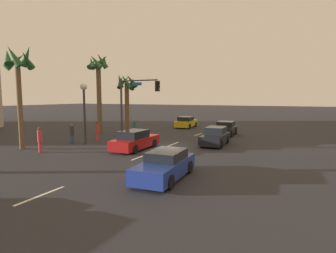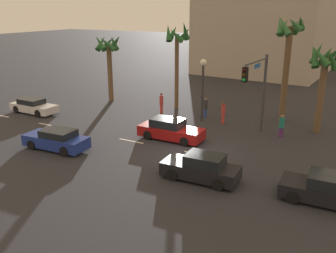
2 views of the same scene
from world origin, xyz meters
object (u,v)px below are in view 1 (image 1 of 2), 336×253
Objects in this scene: traffic_signal at (134,97)px; pedestrian_3 at (72,133)px; car_1 at (186,122)px; streetlamp at (84,101)px; car_0 at (135,141)px; car_5 at (215,137)px; pedestrian_2 at (135,127)px; palm_tree_3 at (19,71)px; car_3 at (225,129)px; palm_tree_1 at (127,89)px; pedestrian_1 at (97,130)px; pedestrian_0 at (40,139)px; palm_tree_0 at (98,75)px; car_4 at (165,166)px.

traffic_signal is 6.67m from pedestrian_3.
car_1 is 2.54× the size of pedestrian_3.
traffic_signal is 5.21m from streetlamp.
car_0 is 1.10× the size of car_5.
pedestrian_2 is 7.09m from pedestrian_3.
car_3 is at bearing -41.14° from palm_tree_3.
car_5 is (4.51, -4.97, -0.00)m from car_0.
pedestrian_2 is at bearing -131.96° from palm_tree_1.
traffic_signal is 3.15× the size of pedestrian_1.
palm_tree_1 is 0.84× the size of palm_tree_3.
pedestrian_2 is (-3.79, 8.63, 0.20)m from car_3.
streetlamp reaches higher than pedestrian_0.
car_0 is at bearing -126.52° from palm_tree_0.
palm_tree_1 is at bearing 4.50° from pedestrian_0.
palm_tree_0 is at bearing 151.25° from palm_tree_1.
car_0 is at bearing 42.36° from car_4.
pedestrian_0 is 11.47m from palm_tree_0.
streetlamp is 2.77× the size of pedestrian_0.
car_3 reaches higher than car_1.
palm_tree_1 is at bearing 36.29° from car_0.
car_3 is 2.33× the size of pedestrian_3.
palm_tree_3 is (-5.45, 2.63, 4.87)m from pedestrian_1.
car_0 is 2.55× the size of pedestrian_1.
pedestrian_0 is 5.85m from pedestrian_1.
pedestrian_0 is 1.08× the size of pedestrian_3.
traffic_signal is 3.41× the size of pedestrian_3.
pedestrian_0 is (-19.55, 3.66, 0.32)m from car_1.
streetlamp is at bearing -173.82° from pedestrian_1.
car_1 is 14.11m from pedestrian_1.
palm_tree_1 is (8.67, 1.51, 1.19)m from streetlamp.
palm_tree_1 is at bearing 145.52° from car_1.
palm_tree_0 is 1.29× the size of palm_tree_1.
palm_tree_0 is at bearing 101.45° from pedestrian_2.
pedestrian_0 reaches higher than pedestrian_1.
pedestrian_0 is at bearing 128.33° from car_5.
palm_tree_3 reaches higher than pedestrian_0.
pedestrian_2 is 0.97× the size of pedestrian_3.
pedestrian_1 is 0.28× the size of palm_tree_1.
palm_tree_1 is (8.94, 6.57, 4.16)m from car_0.
car_1 is at bearing -10.60° from pedestrian_0.
car_5 is 13.43m from pedestrian_0.
traffic_signal reaches higher than car_0.
car_5 is 0.73× the size of traffic_signal.
traffic_signal is at bearing -149.46° from pedestrian_2.
palm_tree_3 reaches higher than car_5.
pedestrian_3 is (-15.67, 4.41, 0.23)m from car_1.
car_0 reaches higher than car_4.
car_1 is 0.50× the size of palm_tree_0.
pedestrian_3 is at bearing 162.87° from pedestrian_2.
pedestrian_0 reaches higher than car_1.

